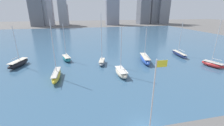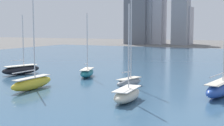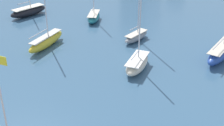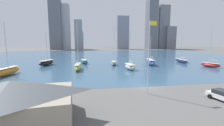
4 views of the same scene
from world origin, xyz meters
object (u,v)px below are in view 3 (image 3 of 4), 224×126
at_px(flag_pole, 5,116).
at_px(sailboat_cream, 137,63).
at_px(sailboat_black, 28,11).
at_px(sailboat_teal, 94,17).
at_px(sailboat_blue, 221,51).
at_px(sailboat_gray, 136,36).
at_px(sailboat_yellow, 46,41).

bearing_deg(flag_pole, sailboat_cream, 82.37).
bearing_deg(sailboat_cream, sailboat_black, 153.33).
bearing_deg(flag_pole, sailboat_teal, 107.06).
distance_m(flag_pole, sailboat_teal, 41.46).
bearing_deg(sailboat_blue, sailboat_black, -174.96).
bearing_deg(sailboat_teal, sailboat_blue, -33.08).
bearing_deg(sailboat_gray, sailboat_teal, 166.24).
bearing_deg(sailboat_black, sailboat_yellow, -24.67).
relative_size(sailboat_cream, sailboat_teal, 1.01).
distance_m(sailboat_gray, sailboat_yellow, 15.50).
distance_m(sailboat_teal, sailboat_yellow, 14.81).
xyz_separation_m(sailboat_gray, sailboat_black, (-25.65, 3.46, 0.08)).
height_order(sailboat_teal, sailboat_gray, sailboat_gray).
height_order(sailboat_cream, sailboat_blue, sailboat_cream).
xyz_separation_m(sailboat_teal, sailboat_black, (-14.22, -2.68, 0.10)).
xyz_separation_m(sailboat_teal, sailboat_gray, (11.42, -6.13, 0.02)).
height_order(sailboat_cream, sailboat_teal, sailboat_cream).
height_order(flag_pole, sailboat_cream, sailboat_cream).
bearing_deg(sailboat_gray, flag_pole, -74.45).
bearing_deg(sailboat_black, flag_pole, -35.59).
relative_size(sailboat_gray, sailboat_yellow, 1.07).
relative_size(sailboat_teal, sailboat_black, 1.01).
distance_m(sailboat_cream, sailboat_yellow, 16.68).
bearing_deg(sailboat_black, sailboat_cream, -5.85).
bearing_deg(flag_pole, sailboat_gray, 91.07).
height_order(sailboat_cream, sailboat_black, sailboat_cream).
bearing_deg(flag_pole, sailboat_black, 125.68).
distance_m(sailboat_gray, sailboat_black, 25.88).
distance_m(sailboat_gray, sailboat_blue, 14.47).
bearing_deg(sailboat_teal, sailboat_gray, -45.80).
distance_m(sailboat_cream, sailboat_gray, 10.65).
bearing_deg(sailboat_teal, sailboat_cream, -64.32).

